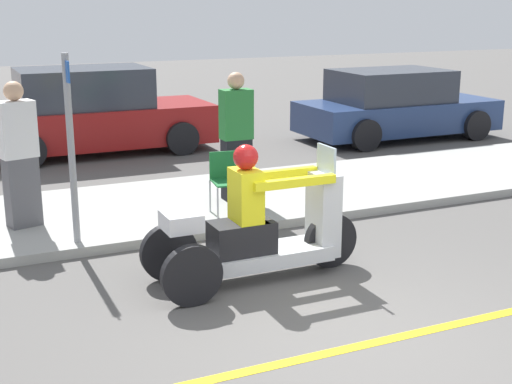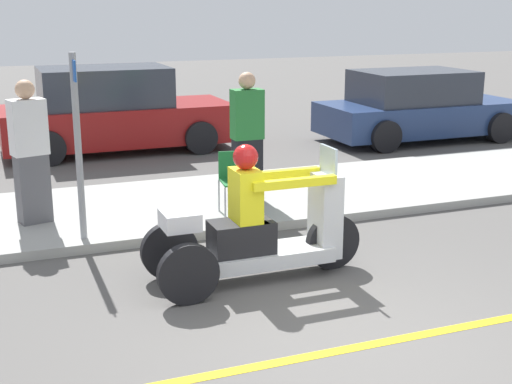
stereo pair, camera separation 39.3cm
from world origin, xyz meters
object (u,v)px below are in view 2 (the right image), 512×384
object	(u,v)px
folding_chair_set_back	(237,176)
parked_car_lot_far	(113,112)
street_sign	(78,140)
spectator_mid_group	(30,155)
parked_car_lot_right	(417,107)
motorcycle_trike	(257,232)
spectator_with_child	(247,139)

from	to	relation	value
folding_chair_set_back	parked_car_lot_far	world-z (taller)	parked_car_lot_far
parked_car_lot_far	street_sign	xyz separation A→B (m)	(-1.41, -5.64, 0.55)
spectator_mid_group	parked_car_lot_right	bearing A→B (deg)	23.67
motorcycle_trike	street_sign	bearing A→B (deg)	133.05
motorcycle_trike	parked_car_lot_far	world-z (taller)	parked_car_lot_far
spectator_mid_group	street_sign	size ratio (longest dim) A/B	0.83
spectator_mid_group	folding_chair_set_back	distance (m)	2.65
spectator_with_child	spectator_mid_group	bearing A→B (deg)	-179.19
parked_car_lot_far	parked_car_lot_right	size ratio (longest dim) A/B	1.04
folding_chair_set_back	spectator_mid_group	bearing A→B (deg)	167.90
spectator_with_child	folding_chair_set_back	size ratio (longest dim) A/B	2.21
folding_chair_set_back	parked_car_lot_right	distance (m)	6.90
parked_car_lot_right	street_sign	xyz separation A→B (m)	(-7.62, -4.46, 0.62)
parked_car_lot_far	parked_car_lot_right	xyz separation A→B (m)	(6.22, -1.18, -0.07)
motorcycle_trike	parked_car_lot_far	size ratio (longest dim) A/B	0.54
folding_chair_set_back	street_sign	distance (m)	2.22
folding_chair_set_back	street_sign	bearing A→B (deg)	-170.26
motorcycle_trike	parked_car_lot_right	size ratio (longest dim) A/B	0.56
spectator_with_child	parked_car_lot_far	bearing A→B (deg)	102.55
motorcycle_trike	street_sign	xyz separation A→B (m)	(-1.57, 1.68, 0.80)
folding_chair_set_back	street_sign	size ratio (longest dim) A/B	0.37
motorcycle_trike	spectator_mid_group	size ratio (longest dim) A/B	1.30
spectator_mid_group	parked_car_lot_right	world-z (taller)	spectator_mid_group
spectator_with_child	parked_car_lot_right	size ratio (longest dim) A/B	0.43
motorcycle_trike	parked_car_lot_far	distance (m)	7.33
parked_car_lot_far	parked_car_lot_right	bearing A→B (deg)	-10.73
parked_car_lot_far	street_sign	size ratio (longest dim) A/B	2.00
parked_car_lot_right	spectator_with_child	bearing A→B (deg)	-145.82
motorcycle_trike	parked_car_lot_right	xyz separation A→B (m)	(6.05, 6.14, 0.18)
spectator_with_child	parked_car_lot_far	size ratio (longest dim) A/B	0.41
parked_car_lot_right	parked_car_lot_far	bearing A→B (deg)	169.27
spectator_with_child	folding_chair_set_back	world-z (taller)	spectator_with_child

